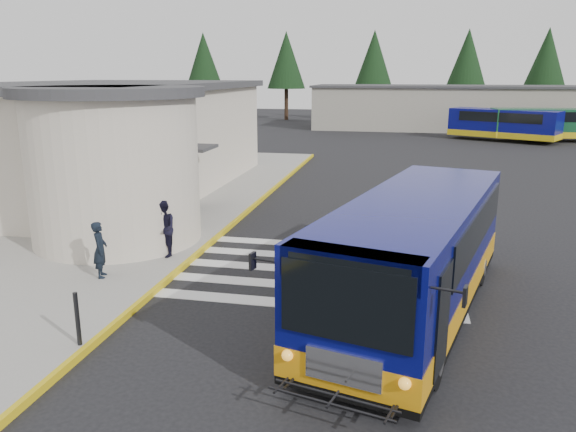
% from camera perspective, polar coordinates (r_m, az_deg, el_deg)
% --- Properties ---
extents(ground, '(140.00, 140.00, 0.00)m').
position_cam_1_polar(ground, '(16.43, 4.58, -4.73)').
color(ground, black).
rests_on(ground, ground).
extents(sidewalk, '(10.00, 34.00, 0.15)m').
position_cam_1_polar(sidewalk, '(22.88, -16.99, 0.36)').
color(sidewalk, gray).
rests_on(sidewalk, ground).
extents(curb_strip, '(0.12, 34.00, 0.16)m').
position_cam_1_polar(curb_strip, '(20.98, -5.03, -0.28)').
color(curb_strip, gold).
rests_on(curb_strip, ground).
extents(station_building, '(12.70, 18.70, 4.80)m').
position_cam_1_polar(station_building, '(25.85, -17.93, 7.46)').
color(station_building, beige).
rests_on(station_building, ground).
extents(crosswalk, '(8.00, 5.35, 0.01)m').
position_cam_1_polar(crosswalk, '(15.74, 2.39, -5.53)').
color(crosswalk, silver).
rests_on(crosswalk, ground).
extents(depot_building, '(26.40, 8.40, 4.20)m').
position_cam_1_polar(depot_building, '(57.65, 16.17, 10.55)').
color(depot_building, gray).
rests_on(depot_building, ground).
extents(tree_line, '(58.40, 4.40, 10.00)m').
position_cam_1_polar(tree_line, '(65.58, 16.23, 15.02)').
color(tree_line, black).
rests_on(tree_line, ground).
extents(transit_bus, '(5.09, 9.86, 2.70)m').
position_cam_1_polar(transit_bus, '(12.90, 12.69, -4.38)').
color(transit_bus, '#070B5C').
rests_on(transit_bus, ground).
extents(pedestrian_a, '(0.53, 0.64, 1.49)m').
position_cam_1_polar(pedestrian_a, '(15.41, -18.55, -3.25)').
color(pedestrian_a, black).
rests_on(pedestrian_a, sidewalk).
extents(pedestrian_b, '(1.02, 1.03, 1.68)m').
position_cam_1_polar(pedestrian_b, '(16.62, -12.56, -1.25)').
color(pedestrian_b, black).
rests_on(pedestrian_b, sidewalk).
extents(bollard, '(0.09, 0.09, 1.10)m').
position_cam_1_polar(bollard, '(11.85, -20.61, -9.76)').
color(bollard, black).
rests_on(bollard, sidewalk).
extents(far_bus_a, '(8.57, 6.06, 2.18)m').
position_cam_1_polar(far_bus_a, '(48.85, 21.07, 8.77)').
color(far_bus_a, '#080A65').
rests_on(far_bus_a, ground).
extents(far_bus_b, '(8.91, 3.51, 2.24)m').
position_cam_1_polar(far_bus_b, '(50.18, 24.91, 8.56)').
color(far_bus_b, '#134727').
rests_on(far_bus_b, ground).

